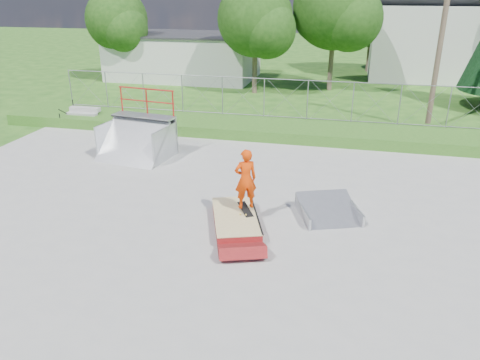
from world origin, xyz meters
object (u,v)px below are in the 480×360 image
object	(u,v)px
flat_bank_ramp	(328,210)
grind_box	(236,221)
quarter_pipe	(134,127)
skater	(246,182)

from	to	relation	value
flat_bank_ramp	grind_box	bearing A→B (deg)	-175.74
quarter_pipe	flat_bank_ramp	bearing A→B (deg)	-16.48
grind_box	skater	xyz separation A→B (m)	(0.21, 0.30, 1.07)
grind_box	flat_bank_ramp	bearing A→B (deg)	5.63
flat_bank_ramp	skater	world-z (taller)	skater
quarter_pipe	skater	xyz separation A→B (m)	(5.29, -4.26, -0.01)
grind_box	quarter_pipe	world-z (taller)	quarter_pipe
grind_box	flat_bank_ramp	xyz separation A→B (m)	(2.45, 1.14, 0.06)
grind_box	quarter_pipe	xyz separation A→B (m)	(-5.08, 4.56, 1.08)
grind_box	skater	bearing A→B (deg)	36.20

